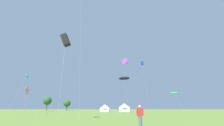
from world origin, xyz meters
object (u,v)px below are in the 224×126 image
object	(u,v)px
kite_cyan_parafoil	(27,76)
kite_blue_box	(142,63)
festival_tent_left	(105,108)
kite_purple_delta	(126,62)
tree_distant_left	(67,103)
festival_tent_center	(124,107)
kite_black_box	(66,40)
kite_pink_diamond	(27,91)
tree_distant_right	(47,101)
kite_green_parafoil	(174,93)
kite_black_parafoil	(124,78)
person_spectator	(140,117)

from	to	relation	value
kite_cyan_parafoil	kite_blue_box	size ratio (longest dim) A/B	0.51
kite_cyan_parafoil	festival_tent_left	xyz separation A→B (m)	(17.20, 28.78, -7.66)
kite_purple_delta	tree_distant_left	xyz separation A→B (m)	(-32.31, 38.51, -12.39)
festival_tent_center	tree_distant_left	size ratio (longest dim) A/B	0.83
festival_tent_center	kite_black_box	bearing A→B (deg)	-100.93
kite_pink_diamond	tree_distant_right	bearing A→B (deg)	107.01
kite_purple_delta	tree_distant_right	xyz separation A→B (m)	(-41.49, 33.49, -11.26)
kite_green_parafoil	festival_tent_center	xyz separation A→B (m)	(-16.49, 12.19, -4.57)
kite_black_parafoil	tree_distant_left	world-z (taller)	kite_black_parafoil
festival_tent_center	tree_distant_right	xyz separation A→B (m)	(-40.95, 18.27, 3.37)
kite_green_parafoil	tree_distant_left	xyz separation A→B (m)	(-48.25, 35.49, -2.32)
kite_green_parafoil	festival_tent_center	size ratio (longest dim) A/B	1.35
kite_cyan_parafoil	festival_tent_center	distance (m)	38.96
kite_black_parafoil	festival_tent_center	bearing A→B (deg)	89.35
kite_cyan_parafoil	kite_pink_diamond	world-z (taller)	kite_cyan_parafoil
kite_pink_diamond	tree_distant_right	world-z (taller)	kite_pink_diamond
person_spectator	kite_green_parafoil	bearing A→B (deg)	68.76
tree_distant_right	kite_purple_delta	bearing A→B (deg)	-38.91
kite_pink_diamond	kite_green_parafoil	xyz separation A→B (m)	(45.03, 10.09, 0.19)
kite_purple_delta	kite_green_parafoil	xyz separation A→B (m)	(15.94, 3.03, -10.07)
kite_cyan_parafoil	tree_distant_right	bearing A→B (deg)	108.53
kite_black_parafoil	kite_pink_diamond	world-z (taller)	kite_black_parafoil
kite_cyan_parafoil	festival_tent_left	size ratio (longest dim) A/B	2.20
kite_pink_diamond	kite_black_box	size ratio (longest dim) A/B	0.68
kite_pink_diamond	festival_tent_left	bearing A→B (deg)	47.30
kite_cyan_parafoil	festival_tent_center	world-z (taller)	kite_cyan_parafoil
kite_cyan_parafoil	festival_tent_center	size ratio (longest dim) A/B	1.92
kite_black_parafoil	kite_cyan_parafoil	world-z (taller)	kite_black_parafoil
person_spectator	tree_distant_left	world-z (taller)	tree_distant_left
festival_tent_center	kite_green_parafoil	bearing A→B (deg)	-36.48
kite_blue_box	tree_distant_right	distance (m)	56.36
kite_purple_delta	tree_distant_left	bearing A→B (deg)	129.99
festival_tent_left	festival_tent_center	world-z (taller)	festival_tent_center
kite_black_parafoil	kite_green_parafoil	world-z (taller)	kite_black_parafoil
person_spectator	tree_distant_left	bearing A→B (deg)	112.50
person_spectator	kite_black_box	bearing A→B (deg)	142.43
kite_black_box	tree_distant_right	xyz separation A→B (m)	(-31.91, 65.11, -5.64)
kite_blue_box	festival_tent_center	size ratio (longest dim) A/B	3.74
kite_purple_delta	festival_tent_center	xyz separation A→B (m)	(-0.55, 15.22, -14.63)
kite_cyan_parafoil	kite_blue_box	world-z (taller)	kite_blue_box
kite_blue_box	kite_green_parafoil	world-z (taller)	kite_blue_box
festival_tent_center	kite_cyan_parafoil	bearing A→B (deg)	-131.18
festival_tent_left	festival_tent_center	distance (m)	7.99
person_spectator	festival_tent_center	xyz separation A→B (m)	(-0.24, 53.98, 0.97)
kite_black_box	festival_tent_center	bearing A→B (deg)	79.07
kite_green_parafoil	tree_distant_left	distance (m)	59.94
kite_black_parafoil	festival_tent_center	world-z (taller)	kite_black_parafoil
festival_tent_center	tree_distant_right	bearing A→B (deg)	155.95
kite_purple_delta	festival_tent_center	size ratio (longest dim) A/B	3.50
kite_green_parafoil	festival_tent_left	size ratio (longest dim) A/B	1.54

